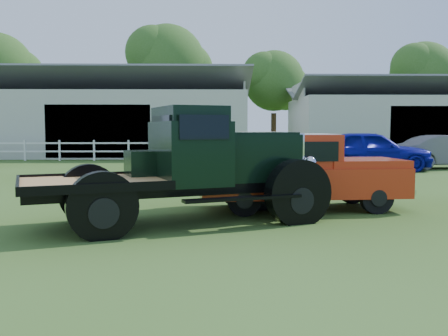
{
  "coord_description": "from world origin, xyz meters",
  "views": [
    {
      "loc": [
        0.0,
        -9.11,
        1.87
      ],
      "look_at": [
        0.2,
        1.2,
        1.05
      ],
      "focal_mm": 40.0,
      "sensor_mm": 36.0,
      "label": 1
    }
  ],
  "objects_px": {
    "vintage_flatbed": "(184,165)",
    "misc_car_blue": "(370,150)",
    "misc_car_grey": "(447,152)",
    "red_pickup": "(300,171)",
    "white_pickup": "(258,157)"
  },
  "relations": [
    {
      "from": "vintage_flatbed",
      "to": "misc_car_blue",
      "type": "height_order",
      "value": "vintage_flatbed"
    },
    {
      "from": "vintage_flatbed",
      "to": "misc_car_grey",
      "type": "relative_size",
      "value": 1.23
    },
    {
      "from": "red_pickup",
      "to": "misc_car_blue",
      "type": "bearing_deg",
      "value": 60.09
    },
    {
      "from": "red_pickup",
      "to": "white_pickup",
      "type": "relative_size",
      "value": 1.04
    },
    {
      "from": "misc_car_grey",
      "to": "misc_car_blue",
      "type": "bearing_deg",
      "value": 100.21
    },
    {
      "from": "misc_car_grey",
      "to": "vintage_flatbed",
      "type": "bearing_deg",
      "value": 133.44
    },
    {
      "from": "red_pickup",
      "to": "misc_car_grey",
      "type": "relative_size",
      "value": 1.03
    },
    {
      "from": "red_pickup",
      "to": "misc_car_blue",
      "type": "distance_m",
      "value": 11.68
    },
    {
      "from": "vintage_flatbed",
      "to": "white_pickup",
      "type": "xyz_separation_m",
      "value": [
        2.12,
        7.6,
        -0.29
      ]
    },
    {
      "from": "red_pickup",
      "to": "misc_car_grey",
      "type": "xyz_separation_m",
      "value": [
        8.95,
        11.74,
        -0.11
      ]
    },
    {
      "from": "white_pickup",
      "to": "misc_car_grey",
      "type": "bearing_deg",
      "value": 18.96
    },
    {
      "from": "misc_car_blue",
      "to": "white_pickup",
      "type": "bearing_deg",
      "value": 131.69
    },
    {
      "from": "vintage_flatbed",
      "to": "white_pickup",
      "type": "bearing_deg",
      "value": 53.48
    },
    {
      "from": "vintage_flatbed",
      "to": "red_pickup",
      "type": "bearing_deg",
      "value": 10.78
    },
    {
      "from": "white_pickup",
      "to": "misc_car_blue",
      "type": "relative_size",
      "value": 0.89
    }
  ]
}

